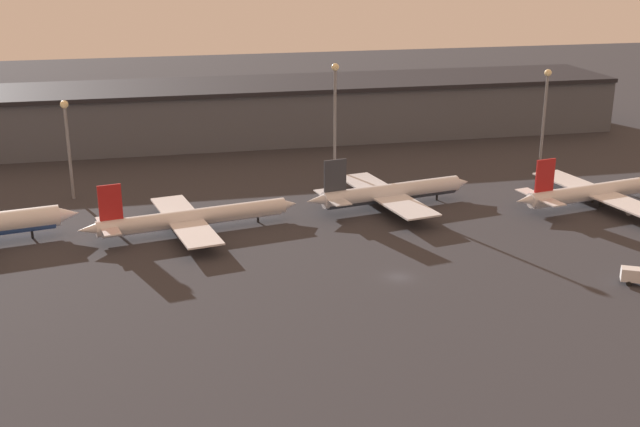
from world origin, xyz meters
TOP-DOWN VIEW (x-y plane):
  - ground at (0.00, 0.00)m, footprint 600.00×600.00m
  - terminal_building at (0.00, 109.41)m, footprint 197.96×31.36m
  - airplane_1 at (-33.82, 31.45)m, footprint 44.94×33.41m
  - airplane_2 at (10.15, 38.11)m, footprint 40.16×35.18m
  - airplane_3 at (57.23, 30.00)m, footprint 47.01×37.49m
  - lamp_post_0 at (-58.73, 59.37)m, footprint 1.80×1.80m
  - lamp_post_1 at (2.66, 59.37)m, footprint 1.80×1.80m
  - lamp_post_2 at (57.12, 59.37)m, footprint 1.80×1.80m

SIDE VIEW (x-z plane):
  - ground at x=0.00m, z-range 0.00..0.00m
  - airplane_1 at x=-33.82m, z-range -2.97..8.74m
  - airplane_3 at x=57.23m, z-range -2.99..9.01m
  - airplane_2 at x=10.15m, z-range -2.86..9.34m
  - terminal_building at x=0.00m, z-range 0.04..16.61m
  - lamp_post_0 at x=-58.73m, z-range 3.28..25.98m
  - lamp_post_2 at x=57.12m, z-range 3.44..29.23m
  - lamp_post_1 at x=2.66m, z-range 3.58..32.51m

